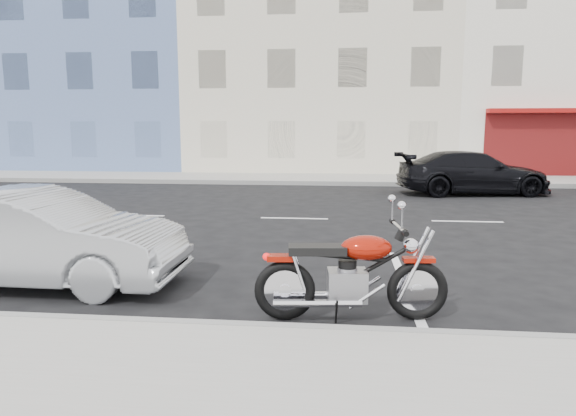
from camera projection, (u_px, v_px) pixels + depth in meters
The scene contains 8 objects.
ground at pixel (379, 220), 12.00m from camera, with size 120.00×120.00×0.00m, color black.
sidewalk_far at pixel (241, 178), 21.04m from camera, with size 80.00×3.40×0.15m, color gray.
curb_far at pixel (232, 182), 19.37m from camera, with size 80.00×0.12×0.16m, color gray.
bldg_blue at pixel (106, 47), 28.41m from camera, with size 12.00×12.00×13.00m, color #546C9D.
bldg_cream at pixel (322, 58), 27.31m from camera, with size 12.00×12.00×11.50m, color beige.
motorcycle at pixel (420, 277), 5.73m from camera, with size 2.17×0.72×1.09m.
sedan_silver at pixel (35, 238), 6.98m from camera, with size 1.40×4.02×1.33m, color #9DA0A4.
car_far at pixel (473, 173), 16.50m from camera, with size 1.94×4.78×1.39m, color black.
Camera 1 is at (-0.91, -11.96, 2.16)m, focal length 32.00 mm.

